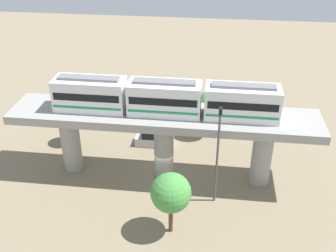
{
  "coord_description": "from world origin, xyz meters",
  "views": [
    {
      "loc": [
        -32.9,
        -4.53,
        24.6
      ],
      "look_at": [
        2.5,
        -0.09,
        4.21
      ],
      "focal_mm": 43.47,
      "sensor_mm": 36.0,
      "label": 1
    }
  ],
  "objects_px": {
    "parked_car_yellow": "(178,110)",
    "signal_post": "(218,152)",
    "parked_car_silver": "(154,139)",
    "tree_mid_lot": "(73,119)",
    "tree_far_corner": "(208,107)",
    "tree_near_viaduct": "(171,193)",
    "train": "(165,98)"
  },
  "relations": [
    {
      "from": "tree_near_viaduct",
      "to": "signal_post",
      "type": "xyz_separation_m",
      "value": [
        4.35,
        -3.53,
        1.31
      ]
    },
    {
      "from": "tree_mid_lot",
      "to": "signal_post",
      "type": "relative_size",
      "value": 0.45
    },
    {
      "from": "train",
      "to": "tree_mid_lot",
      "type": "relative_size",
      "value": 4.76
    },
    {
      "from": "tree_near_viaduct",
      "to": "parked_car_silver",
      "type": "bearing_deg",
      "value": 14.62
    },
    {
      "from": "tree_near_viaduct",
      "to": "tree_mid_lot",
      "type": "xyz_separation_m",
      "value": [
        12.45,
        12.39,
        -0.99
      ]
    },
    {
      "from": "parked_car_yellow",
      "to": "tree_far_corner",
      "type": "height_order",
      "value": "tree_far_corner"
    },
    {
      "from": "signal_post",
      "to": "parked_car_silver",
      "type": "bearing_deg",
      "value": 38.11
    },
    {
      "from": "parked_car_yellow",
      "to": "tree_far_corner",
      "type": "relative_size",
      "value": 0.81
    },
    {
      "from": "parked_car_silver",
      "to": "tree_far_corner",
      "type": "relative_size",
      "value": 0.78
    },
    {
      "from": "parked_car_silver",
      "to": "tree_near_viaduct",
      "type": "bearing_deg",
      "value": -164.79
    },
    {
      "from": "tree_near_viaduct",
      "to": "tree_mid_lot",
      "type": "relative_size",
      "value": 1.32
    },
    {
      "from": "tree_mid_lot",
      "to": "tree_far_corner",
      "type": "height_order",
      "value": "tree_far_corner"
    },
    {
      "from": "parked_car_yellow",
      "to": "tree_mid_lot",
      "type": "relative_size",
      "value": 1.02
    },
    {
      "from": "parked_car_yellow",
      "to": "tree_mid_lot",
      "type": "bearing_deg",
      "value": 119.77
    },
    {
      "from": "train",
      "to": "parked_car_silver",
      "type": "relative_size",
      "value": 4.86
    },
    {
      "from": "tree_mid_lot",
      "to": "tree_far_corner",
      "type": "xyz_separation_m",
      "value": [
        3.52,
        -14.68,
        0.73
      ]
    },
    {
      "from": "tree_mid_lot",
      "to": "tree_far_corner",
      "type": "distance_m",
      "value": 15.11
    },
    {
      "from": "tree_near_viaduct",
      "to": "signal_post",
      "type": "bearing_deg",
      "value": -39.0
    },
    {
      "from": "parked_car_silver",
      "to": "signal_post",
      "type": "xyz_separation_m",
      "value": [
        -8.9,
        -6.98,
        4.58
      ]
    },
    {
      "from": "train",
      "to": "tree_near_viaduct",
      "type": "xyz_separation_m",
      "value": [
        -7.75,
        -1.51,
        -4.53
      ]
    },
    {
      "from": "signal_post",
      "to": "tree_near_viaduct",
      "type": "bearing_deg",
      "value": 141.0
    },
    {
      "from": "tree_mid_lot",
      "to": "signal_post",
      "type": "bearing_deg",
      "value": -116.98
    },
    {
      "from": "parked_car_yellow",
      "to": "parked_car_silver",
      "type": "height_order",
      "value": "same"
    },
    {
      "from": "parked_car_yellow",
      "to": "tree_near_viaduct",
      "type": "bearing_deg",
      "value": 177.61
    },
    {
      "from": "train",
      "to": "tree_mid_lot",
      "type": "height_order",
      "value": "train"
    },
    {
      "from": "tree_far_corner",
      "to": "tree_near_viaduct",
      "type": "bearing_deg",
      "value": 171.83
    },
    {
      "from": "parked_car_yellow",
      "to": "signal_post",
      "type": "height_order",
      "value": "signal_post"
    },
    {
      "from": "parked_car_silver",
      "to": "tree_far_corner",
      "type": "bearing_deg",
      "value": -64.11
    },
    {
      "from": "parked_car_yellow",
      "to": "signal_post",
      "type": "relative_size",
      "value": 0.46
    },
    {
      "from": "tree_near_viaduct",
      "to": "tree_mid_lot",
      "type": "height_order",
      "value": "tree_near_viaduct"
    },
    {
      "from": "parked_car_silver",
      "to": "signal_post",
      "type": "bearing_deg",
      "value": -141.29
    },
    {
      "from": "parked_car_yellow",
      "to": "tree_mid_lot",
      "type": "height_order",
      "value": "tree_mid_lot"
    }
  ]
}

